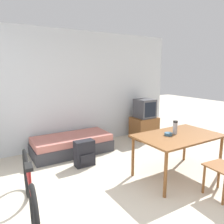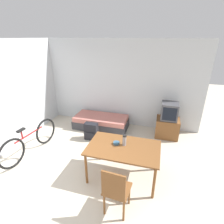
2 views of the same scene
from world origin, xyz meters
name	(u,v)px [view 1 (image 1 of 2)]	position (x,y,z in m)	size (l,w,h in m)	color
ground_plane	(181,222)	(0.00, 0.00, 0.00)	(20.00, 20.00, 0.00)	beige
wall_back	(75,89)	(0.00, 3.31, 1.35)	(5.39, 0.06, 2.70)	silver
daybed	(72,144)	(-0.31, 2.81, 0.19)	(1.71, 0.78, 0.39)	#333338
tv	(144,121)	(1.74, 2.82, 0.47)	(0.64, 0.52, 1.05)	brown
dining_table	(178,139)	(0.85, 0.87, 0.66)	(1.42, 0.89, 0.73)	brown
bicycle	(30,191)	(-1.53, 1.03, 0.36)	(0.24, 1.78, 0.78)	black
thermos_flask	(175,127)	(0.85, 0.95, 0.86)	(0.08, 0.08, 0.23)	#99999E
mate_bowl	(168,134)	(0.69, 0.94, 0.76)	(0.13, 0.13, 0.05)	#335670
backpack	(84,153)	(-0.35, 2.06, 0.25)	(0.37, 0.23, 0.50)	black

